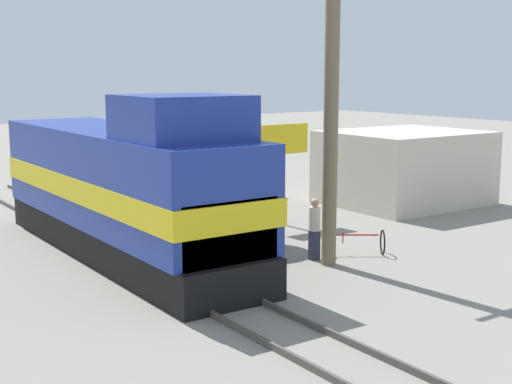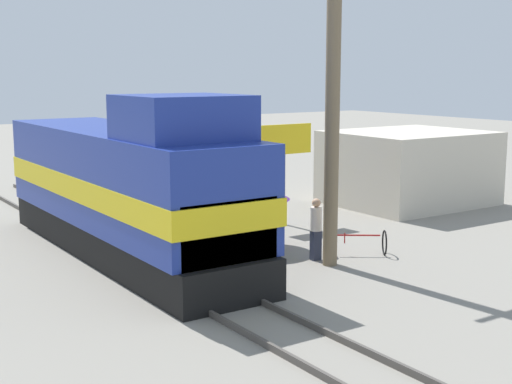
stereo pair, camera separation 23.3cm
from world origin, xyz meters
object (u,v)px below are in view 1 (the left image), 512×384
at_px(locomotive, 127,189).
at_px(vendor_umbrella, 248,190).
at_px(person_bystander, 315,226).
at_px(bicycle, 353,242).
at_px(utility_pole, 331,106).
at_px(billboard_sign, 280,147).

distance_m(locomotive, vendor_umbrella, 3.74).
xyz_separation_m(vendor_umbrella, person_bystander, (0.77, -2.36, -0.82)).
relative_size(vendor_umbrella, person_bystander, 1.37).
xyz_separation_m(vendor_umbrella, bicycle, (2.12, -2.56, -1.44)).
xyz_separation_m(locomotive, bicycle, (5.71, -3.59, -1.67)).
bearing_deg(locomotive, person_bystander, -37.87).
distance_m(person_bystander, bicycle, 1.50).
relative_size(utility_pole, person_bystander, 4.86).
bearing_deg(billboard_sign, person_bystander, -114.93).
xyz_separation_m(utility_pole, person_bystander, (-0.00, 0.65, -3.53)).
height_order(utility_pole, person_bystander, utility_pole).
relative_size(locomotive, person_bystander, 6.86).
bearing_deg(locomotive, vendor_umbrella, -16.06).
xyz_separation_m(utility_pole, bicycle, (1.35, 0.45, -4.14)).
bearing_deg(vendor_umbrella, billboard_sign, 37.45).
height_order(billboard_sign, person_bystander, billboard_sign).
relative_size(billboard_sign, bicycle, 1.87).
bearing_deg(locomotive, utility_pole, -42.79).
relative_size(vendor_umbrella, bicycle, 1.30).
relative_size(utility_pole, vendor_umbrella, 3.55).
bearing_deg(vendor_umbrella, person_bystander, -71.92).
relative_size(vendor_umbrella, billboard_sign, 0.70).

